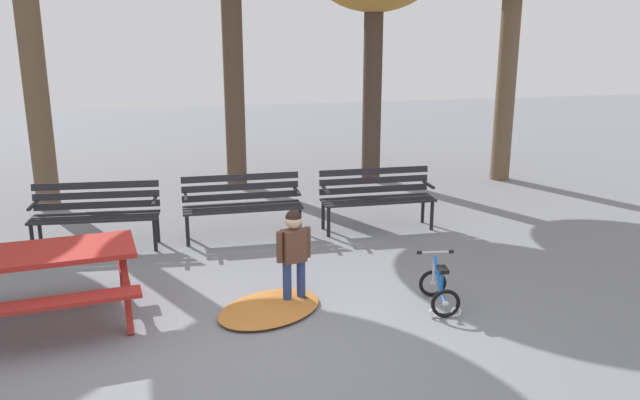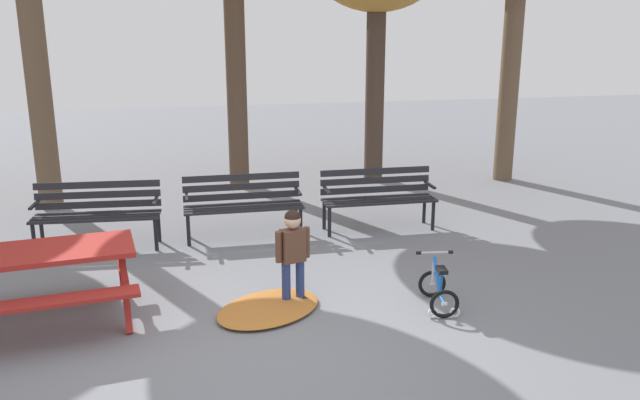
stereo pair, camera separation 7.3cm
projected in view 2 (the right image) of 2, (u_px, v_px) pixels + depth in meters
ground at (263, 347)px, 5.93m from camera, size 36.00×36.00×0.00m
picnic_table at (37, 267)px, 6.22m from camera, size 1.95×1.56×0.79m
park_bench_far_left at (97, 209)px, 8.45m from camera, size 1.63×0.58×0.85m
park_bench_left at (243, 201)px, 8.87m from camera, size 1.60×0.47×0.85m
park_bench_right at (378, 194)px, 9.22m from camera, size 1.61×0.48×0.85m
child_standing at (293, 249)px, 6.70m from camera, size 0.38×0.23×1.02m
kids_bicycle at (438, 289)px, 6.70m from camera, size 0.43×0.60×0.54m
leaf_pile at (269, 308)px, 6.65m from camera, size 1.43×1.33×0.07m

